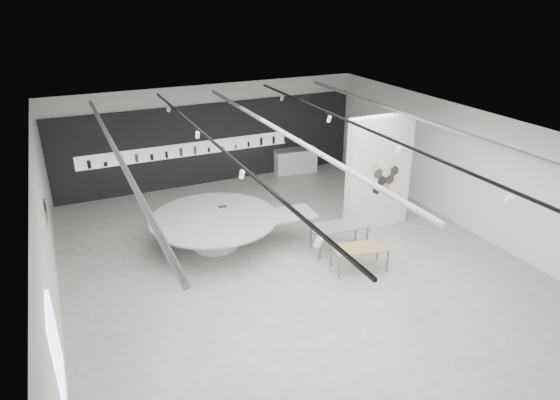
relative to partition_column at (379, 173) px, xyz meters
name	(u,v)px	position (x,y,z in m)	size (l,w,h in m)	color
room	(288,195)	(-3.59, -1.00, 0.27)	(12.02, 14.02, 3.82)	#AEAAA4
back_wall_display	(210,144)	(-3.58, 5.94, -0.26)	(11.80, 0.27, 3.10)	black
partition_column	(379,173)	(0.00, 0.00, 0.00)	(2.20, 0.38, 3.60)	white
display_island	(217,227)	(-5.04, 0.80, -1.18)	(4.89, 4.00, 0.96)	white
sample_table_wood	(360,249)	(-1.98, -2.10, -1.17)	(1.55, 0.98, 0.67)	#97784E
sample_table_stone	(339,227)	(-1.92, -0.94, -1.07)	(1.63, 0.93, 0.80)	gray
kitchen_counter	(295,161)	(-0.11, 5.55, -1.30)	(1.80, 0.86, 1.37)	white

